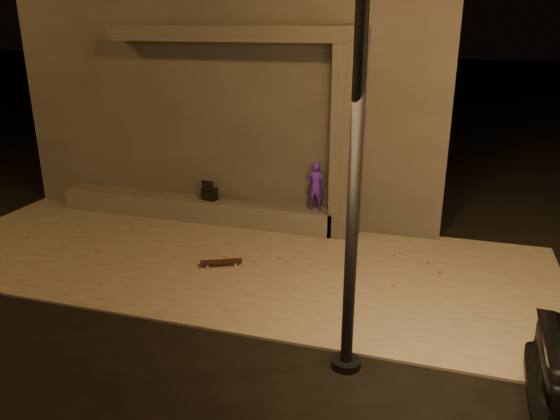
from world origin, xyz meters
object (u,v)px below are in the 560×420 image
(backpack, at_px, (210,193))
(street_lamp_0, at_px, (361,41))
(column, at_px, (347,144))
(skateboard, at_px, (221,262))
(skateboarder, at_px, (316,186))

(backpack, bearing_deg, street_lamp_0, -37.87)
(column, relative_size, skateboard, 5.02)
(column, height_order, skateboard, column)
(skateboarder, distance_m, street_lamp_0, 5.27)
(skateboarder, bearing_deg, backpack, -1.60)
(backpack, distance_m, skateboard, 2.37)
(skateboarder, height_order, backpack, skateboarder)
(skateboarder, bearing_deg, column, 178.40)
(skateboarder, relative_size, skateboard, 1.36)
(backpack, height_order, street_lamp_0, street_lamp_0)
(column, distance_m, skateboarder, 1.04)
(column, height_order, skateboarder, column)
(backpack, xyz_separation_m, skateboard, (1.09, -2.03, -0.53))
(column, bearing_deg, backpack, 180.00)
(skateboarder, distance_m, backpack, 2.27)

